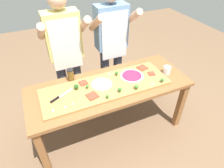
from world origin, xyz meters
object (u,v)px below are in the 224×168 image
(cook_left, at_px, (65,49))
(sauce_jar, at_px, (71,75))
(broccoli_floret_center_right, at_px, (162,80))
(prep_table, at_px, (110,92))
(broccoli_floret_center_left, at_px, (136,87))
(broccoli_floret_front_right, at_px, (117,73))
(pizza_slice_far_right, at_px, (92,96))
(cheese_crumble_e, at_px, (73,104))
(pizza_slice_near_left, at_px, (83,83))
(flour_cup, at_px, (167,70))
(broccoli_floret_front_mid, at_px, (87,86))
(pizza_whole_beet_magenta, at_px, (132,76))
(pizza_whole_cheese_artichoke, at_px, (102,84))
(cheese_crumble_d, at_px, (53,111))
(cheese_crumble_b, at_px, (152,84))
(broccoli_floret_back_mid, at_px, (76,87))
(broccoli_floret_back_left, at_px, (120,89))
(chefs_knife, at_px, (59,97))
(cheese_crumble_a, at_px, (65,107))
(broccoli_floret_front_left, at_px, (107,96))
(cheese_crumble_c, at_px, (109,75))

(cook_left, bearing_deg, sauce_jar, -96.35)
(broccoli_floret_center_right, bearing_deg, prep_table, 159.00)
(broccoli_floret_center_left, relative_size, broccoli_floret_front_right, 1.06)
(pizza_slice_far_right, xyz_separation_m, cheese_crumble_e, (-0.22, -0.04, 0.00))
(cheese_crumble_e, relative_size, sauce_jar, 0.09)
(pizza_slice_near_left, bearing_deg, flour_cup, -10.68)
(broccoli_floret_front_mid, xyz_separation_m, sauce_jar, (-0.12, 0.24, 0.02))
(pizza_whole_beet_magenta, relative_size, pizza_whole_cheese_artichoke, 1.18)
(broccoli_floret_center_right, bearing_deg, cheese_crumble_d, 178.37)
(pizza_slice_far_right, distance_m, cheese_crumble_e, 0.22)
(pizza_slice_far_right, height_order, cheese_crumble_b, cheese_crumble_b)
(broccoli_floret_back_mid, xyz_separation_m, cook_left, (0.03, 0.51, 0.20))
(broccoli_floret_front_mid, relative_size, broccoli_floret_back_left, 0.87)
(broccoli_floret_front_mid, height_order, broccoli_floret_front_right, broccoli_floret_front_right)
(chefs_knife, height_order, cook_left, cook_left)
(pizza_whole_beet_magenta, relative_size, cheese_crumble_b, 14.31)
(cheese_crumble_e, distance_m, cook_left, 0.77)
(cheese_crumble_e, bearing_deg, broccoli_floret_back_mid, 65.20)
(broccoli_floret_back_left, xyz_separation_m, sauce_jar, (-0.41, 0.44, 0.02))
(pizza_whole_beet_magenta, xyz_separation_m, cheese_crumble_a, (-0.84, -0.20, 0.00))
(pizza_whole_cheese_artichoke, relative_size, cheese_crumble_b, 12.13)
(pizza_slice_near_left, relative_size, cheese_crumble_d, 3.99)
(pizza_whole_cheese_artichoke, distance_m, broccoli_floret_center_left, 0.39)
(pizza_slice_near_left, relative_size, pizza_slice_far_right, 0.81)
(broccoli_floret_front_left, xyz_separation_m, cheese_crumble_b, (0.54, 0.01, -0.02))
(sauce_jar, bearing_deg, pizza_slice_near_left, -52.79)
(cheese_crumble_a, bearing_deg, cheese_crumble_e, 12.07)
(prep_table, xyz_separation_m, pizza_slice_near_left, (-0.27, 0.13, 0.13))
(cheese_crumble_a, bearing_deg, broccoli_floret_front_left, -4.87)
(prep_table, distance_m, broccoli_floret_front_right, 0.24)
(pizza_whole_beet_magenta, xyz_separation_m, broccoli_floret_center_left, (-0.07, -0.23, 0.03))
(cheese_crumble_e, bearing_deg, pizza_whole_beet_magenta, 13.64)
(broccoli_floret_center_right, relative_size, sauce_jar, 0.33)
(cheese_crumble_d, bearing_deg, pizza_slice_near_left, 37.80)
(cheese_crumble_c, relative_size, sauce_jar, 0.13)
(broccoli_floret_center_left, distance_m, cheese_crumble_d, 0.89)
(pizza_whole_cheese_artichoke, height_order, cheese_crumble_c, cheese_crumble_c)
(pizza_slice_far_right, xyz_separation_m, cheese_crumble_b, (0.68, -0.08, 0.00))
(broccoli_floret_back_left, relative_size, cheese_crumble_e, 4.39)
(pizza_whole_cheese_artichoke, bearing_deg, broccoli_floret_center_right, -20.18)
(chefs_knife, bearing_deg, broccoli_floret_back_mid, 15.22)
(cheese_crumble_c, bearing_deg, cheese_crumble_e, -149.47)
(cheese_crumble_b, height_order, cheese_crumble_d, cheese_crumble_d)
(pizza_whole_beet_magenta, relative_size, broccoli_floret_back_left, 4.80)
(broccoli_floret_front_right, bearing_deg, pizza_slice_far_right, -148.91)
(cheese_crumble_a, distance_m, cheese_crumble_c, 0.69)
(pizza_slice_near_left, relative_size, broccoli_floret_center_left, 1.48)
(cheese_crumble_c, bearing_deg, cook_left, 134.46)
(cook_left, bearing_deg, broccoli_floret_center_left, -53.45)
(chefs_knife, xyz_separation_m, pizza_slice_far_right, (0.32, -0.12, 0.00))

